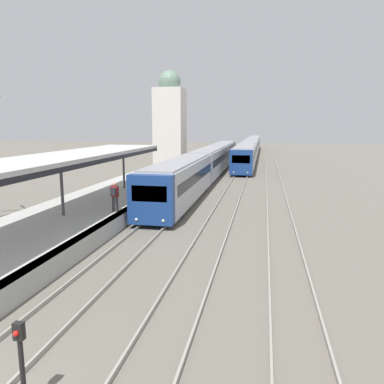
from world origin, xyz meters
name	(u,v)px	position (x,y,z in m)	size (l,w,h in m)	color
platform_canopy	(61,158)	(-4.42, 13.41, 3.92)	(4.00, 22.20, 3.18)	beige
person_on_platform	(115,194)	(-2.07, 14.68, 1.85)	(0.40, 0.40, 1.66)	#2D2D33
train_near	(209,161)	(0.00, 36.42, 1.72)	(2.53, 43.99, 3.10)	navy
train_far	(251,147)	(3.49, 64.95, 1.72)	(2.53, 57.56, 3.10)	navy
signal_post_near	(21,355)	(1.36, 1.60, 1.12)	(0.20, 0.22, 1.81)	black
distant_domed_building	(170,120)	(-7.88, 50.09, 6.41)	(4.19, 4.19, 13.43)	silver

